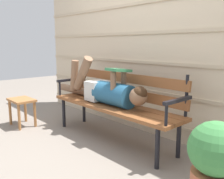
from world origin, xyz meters
The scene contains 6 objects.
ground_plane centered at (0.00, 0.00, 0.00)m, with size 12.00×12.00×0.00m, color gray.
house_siding centered at (0.00, 0.67, 1.08)m, with size 4.31×0.08×2.16m.
park_bench centered at (0.00, 0.19, 0.47)m, with size 1.81×0.45×0.84m.
reclining_person centered at (-0.11, 0.13, 0.58)m, with size 1.70×0.26×0.55m.
footstool centered at (-1.22, -0.45, 0.30)m, with size 0.40×0.27×0.38m.
potted_plant centered at (1.41, -0.23, 0.34)m, with size 0.37×0.37×0.63m.
Camera 1 is at (2.10, -1.76, 1.12)m, focal length 40.10 mm.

